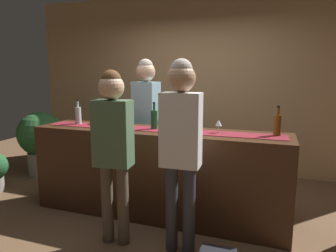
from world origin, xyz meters
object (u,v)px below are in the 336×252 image
at_px(wine_glass_near_customer, 219,123).
at_px(wine_glass_mid_counter, 186,122).
at_px(customer_sipping, 181,136).
at_px(customer_browsing, 113,140).
at_px(bartender, 146,111).
at_px(wine_glass_far_end, 100,117).
at_px(potted_plant_tall, 41,139).
at_px(wine_bottle_green, 154,119).
at_px(wine_bottle_clear, 78,115).
at_px(wine_bottle_amber, 277,125).

height_order(wine_glass_near_customer, wine_glass_mid_counter, same).
height_order(customer_sipping, customer_browsing, customer_sipping).
relative_size(bartender, customer_browsing, 1.10).
bearing_deg(wine_glass_far_end, customer_browsing, -50.43).
distance_m(wine_glass_mid_counter, wine_glass_far_end, 1.07).
xyz_separation_m(customer_sipping, potted_plant_tall, (-2.72, 1.31, -0.48)).
xyz_separation_m(wine_bottle_green, wine_glass_near_customer, (0.71, 0.01, -0.01)).
relative_size(wine_bottle_clear, wine_glass_far_end, 2.10).
xyz_separation_m(wine_glass_mid_counter, potted_plant_tall, (-2.60, 0.71, -0.51)).
xyz_separation_m(wine_bottle_green, wine_glass_mid_counter, (0.38, -0.05, -0.01)).
distance_m(wine_glass_near_customer, customer_browsing, 1.10).
relative_size(wine_glass_near_customer, customer_browsing, 0.09).
relative_size(customer_sipping, customer_browsing, 1.05).
xyz_separation_m(wine_bottle_green, customer_sipping, (0.51, -0.64, -0.03)).
distance_m(wine_glass_far_end, potted_plant_tall, 1.75).
relative_size(wine_glass_near_customer, wine_glass_mid_counter, 1.00).
height_order(wine_glass_near_customer, wine_glass_far_end, same).
relative_size(wine_bottle_clear, wine_bottle_green, 1.00).
relative_size(wine_glass_far_end, potted_plant_tall, 0.14).
bearing_deg(wine_bottle_clear, wine_glass_mid_counter, -2.49).
bearing_deg(customer_browsing, wine_glass_far_end, 124.00).
relative_size(wine_bottle_green, customer_sipping, 0.18).
distance_m(wine_glass_far_end, customer_browsing, 0.89).
xyz_separation_m(wine_glass_far_end, potted_plant_tall, (-1.53, 0.69, -0.51)).
distance_m(wine_bottle_clear, bartender, 0.86).
bearing_deg(wine_bottle_amber, wine_bottle_clear, -178.83).
xyz_separation_m(wine_glass_far_end, customer_browsing, (0.57, -0.69, -0.09)).
bearing_deg(wine_glass_near_customer, bartender, 152.52).
xyz_separation_m(wine_bottle_amber, potted_plant_tall, (-3.51, 0.61, -0.51)).
xyz_separation_m(wine_glass_near_customer, wine_glass_far_end, (-1.40, -0.03, 0.00)).
bearing_deg(bartender, wine_bottle_green, 134.51).
height_order(wine_bottle_green, wine_glass_near_customer, wine_bottle_green).
bearing_deg(wine_bottle_green, wine_bottle_clear, 179.24).
bearing_deg(potted_plant_tall, wine_glass_far_end, -24.16).
xyz_separation_m(wine_glass_far_end, bartender, (0.35, 0.58, 0.03)).
relative_size(customer_browsing, potted_plant_tall, 1.61).
bearing_deg(customer_sipping, wine_glass_near_customer, 70.03).
bearing_deg(wine_glass_far_end, wine_glass_near_customer, 1.20).
bearing_deg(wine_bottle_green, wine_glass_far_end, -178.25).
xyz_separation_m(customer_browsing, potted_plant_tall, (-2.10, 1.37, -0.41)).
relative_size(wine_glass_near_customer, customer_sipping, 0.08).
xyz_separation_m(wine_bottle_clear, wine_glass_far_end, (0.32, -0.03, -0.01)).
distance_m(wine_bottle_amber, wine_glass_far_end, 1.98).
height_order(wine_bottle_clear, customer_browsing, customer_browsing).
bearing_deg(potted_plant_tall, wine_glass_mid_counter, -15.35).
bearing_deg(wine_bottle_green, wine_bottle_amber, 2.68).
distance_m(wine_bottle_green, wine_glass_mid_counter, 0.38).
bearing_deg(wine_bottle_green, wine_glass_near_customer, 0.67).
bearing_deg(bartender, potted_plant_tall, 9.78).
bearing_deg(customer_browsing, wine_bottle_clear, 135.48).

